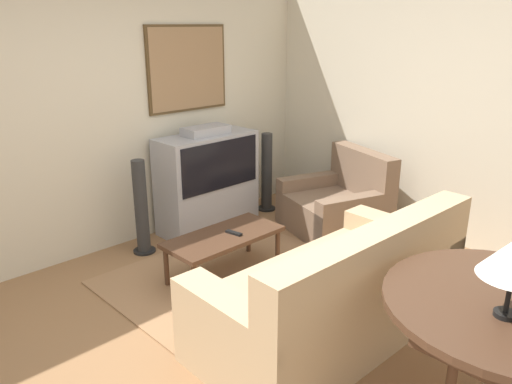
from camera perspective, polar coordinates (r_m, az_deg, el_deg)
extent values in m
plane|color=#8E6642|center=(3.79, -0.44, -15.99)|extent=(12.00, 12.00, 0.00)
cube|color=beige|center=(4.95, -17.94, 8.41)|extent=(12.00, 0.06, 2.70)
cube|color=#4C381E|center=(5.42, -7.83, 13.81)|extent=(0.99, 0.03, 0.88)
cube|color=#93704C|center=(5.40, -7.71, 13.80)|extent=(0.94, 0.01, 0.83)
cube|color=beige|center=(5.35, 20.63, 8.83)|extent=(0.06, 12.00, 2.70)
cube|color=#99704C|center=(4.54, -2.80, -9.64)|extent=(2.04, 1.68, 0.01)
cube|color=#9E9EA3|center=(5.53, -5.47, -1.73)|extent=(1.11, 0.45, 0.47)
cube|color=#9E9EA3|center=(5.37, -5.64, 3.52)|extent=(1.11, 0.45, 0.58)
cube|color=black|center=(5.20, -4.05, 3.05)|extent=(1.00, 0.01, 0.51)
cube|color=#9E9EA3|center=(5.29, -5.76, 7.01)|extent=(0.50, 0.25, 0.09)
cube|color=tan|center=(3.74, 8.29, -12.56)|extent=(2.06, 1.03, 0.46)
cube|color=tan|center=(3.33, 13.71, -7.94)|extent=(2.03, 0.28, 0.48)
cube|color=tan|center=(4.36, 15.91, -7.18)|extent=(0.27, 0.98, 0.62)
cube|color=tan|center=(3.16, -2.52, -17.14)|extent=(0.27, 0.98, 0.62)
cube|color=#877154|center=(3.77, 15.92, -6.04)|extent=(0.36, 0.13, 0.34)
cube|color=#877154|center=(3.10, 6.70, -11.05)|extent=(0.36, 0.13, 0.34)
cube|color=brown|center=(5.51, 8.79, -2.45)|extent=(1.17, 1.21, 0.38)
cube|color=brown|center=(5.58, 12.11, 2.31)|extent=(0.48, 0.98, 0.48)
cube|color=brown|center=(5.80, 6.59, -0.51)|extent=(0.91, 0.44, 0.52)
cube|color=brown|center=(5.18, 11.35, -3.17)|extent=(0.91, 0.44, 0.52)
cube|color=#472D1E|center=(4.41, -3.70, -5.12)|extent=(1.06, 0.49, 0.04)
cylinder|color=#472D1E|center=(4.09, -7.02, -10.36)|extent=(0.04, 0.04, 0.36)
cylinder|color=#472D1E|center=(4.67, 2.48, -6.41)|extent=(0.04, 0.04, 0.36)
cylinder|color=#472D1E|center=(4.38, -10.20, -8.46)|extent=(0.04, 0.04, 0.36)
cylinder|color=#472D1E|center=(4.92, -0.87, -5.01)|extent=(0.04, 0.04, 0.36)
cylinder|color=#472D1E|center=(2.94, 26.96, -11.52)|extent=(1.28, 1.28, 0.04)
cube|color=#472D1E|center=(2.97, 26.78, -12.57)|extent=(1.09, 0.51, 0.08)
cylinder|color=black|center=(2.78, 26.58, -12.36)|extent=(0.11, 0.11, 0.02)
cylinder|color=black|center=(2.70, 27.17, -8.86)|extent=(0.02, 0.02, 0.36)
cube|color=black|center=(4.41, -2.56, -4.69)|extent=(0.07, 0.17, 0.02)
cylinder|color=black|center=(5.13, -12.62, -6.55)|extent=(0.22, 0.22, 0.02)
cylinder|color=#2D2D2D|center=(4.95, -12.99, -1.71)|extent=(0.13, 0.13, 0.94)
cylinder|color=black|center=(6.11, 1.20, -1.87)|extent=(0.22, 0.22, 0.02)
cylinder|color=#2D2D2D|center=(5.97, 1.23, 2.28)|extent=(0.13, 0.13, 0.94)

